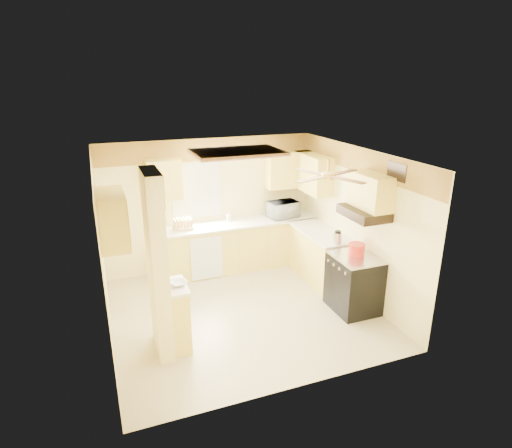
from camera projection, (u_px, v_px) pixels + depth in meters
name	position (u px, v px, depth m)	size (l,w,h in m)	color
floor	(243.00, 311.00, 6.84)	(4.00, 4.00, 0.00)	#CDBB8E
ceiling	(242.00, 156.00, 6.02)	(4.00, 4.00, 0.00)	white
wall_back	(210.00, 205.00, 8.11)	(4.00, 4.00, 0.00)	#FFEB9B
wall_front	(298.00, 296.00, 4.76)	(4.00, 4.00, 0.00)	#FFEB9B
wall_left	(102.00, 257.00, 5.76)	(3.80, 3.80, 0.00)	#FFEB9B
wall_right	(356.00, 223.00, 7.10)	(3.80, 3.80, 0.00)	#FFEB9B
wallpaper_border	(208.00, 149.00, 7.75)	(4.00, 0.02, 0.40)	gold
partition_column	(157.00, 266.00, 5.49)	(0.20, 0.70, 2.50)	#FFEB9B
partition_ledge	(178.00, 317.00, 5.83)	(0.25, 0.55, 0.90)	#F7D35F
ledge_top	(176.00, 286.00, 5.68)	(0.28, 0.58, 0.04)	white
lower_cabinets_back	(240.00, 246.00, 8.28)	(3.00, 0.60, 0.90)	#F7D35F
lower_cabinets_right	(320.00, 256.00, 7.80)	(0.60, 1.40, 0.90)	#F7D35F
countertop_back	(240.00, 223.00, 8.11)	(3.04, 0.64, 0.04)	white
countertop_right	(321.00, 232.00, 7.64)	(0.64, 1.44, 0.04)	white
dishwasher_panel	(207.00, 258.00, 7.76)	(0.58, 0.02, 0.80)	white
window	(196.00, 191.00, 7.92)	(0.92, 0.02, 1.02)	white
upper_cab_back_left	(164.00, 179.00, 7.47)	(0.60, 0.35, 0.70)	#F7D35F
upper_cab_back_right	(289.00, 169.00, 8.28)	(0.90, 0.35, 0.70)	#F7D35F
upper_cab_right	(313.00, 173.00, 7.95)	(0.35, 1.00, 0.70)	#F7D35F
upper_cab_left_wall	(112.00, 219.00, 5.40)	(0.35, 0.75, 0.70)	#F7D35F
upper_cab_over_stove	(370.00, 191.00, 6.33)	(0.35, 0.76, 0.52)	#F7D35F
stove	(354.00, 283.00, 6.77)	(0.68, 0.77, 0.92)	black
range_hood	(364.00, 213.00, 6.41)	(0.50, 0.76, 0.14)	black
poster_menu	(163.00, 221.00, 5.33)	(0.02, 0.42, 0.57)	black
poster_nashville	(166.00, 268.00, 5.55)	(0.02, 0.42, 0.57)	black
ceiling_light_panel	(237.00, 153.00, 6.51)	(1.35, 0.95, 0.06)	brown
ceiling_fan	(328.00, 175.00, 5.81)	(1.15, 1.15, 0.26)	gold
vent_grate	(397.00, 172.00, 5.96)	(0.02, 0.40, 0.25)	black
microwave	(283.00, 209.00, 8.35)	(0.57, 0.38, 0.31)	white
bowl	(179.00, 283.00, 5.66)	(0.22, 0.22, 0.05)	white
dutch_oven	(357.00, 249.00, 6.67)	(0.27, 0.27, 0.18)	red
kettle	(338.00, 238.00, 7.02)	(0.15, 0.15, 0.23)	silver
dish_rack	(183.00, 225.00, 7.71)	(0.34, 0.26, 0.20)	#DDB97F
utensil_crock	(229.00, 217.00, 8.16)	(0.10, 0.10, 0.20)	white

